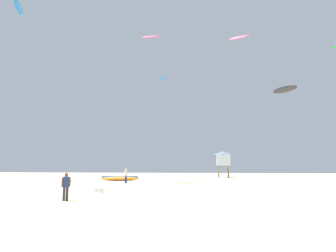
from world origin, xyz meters
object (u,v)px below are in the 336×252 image
object	(u,v)px
person_foreground	(66,184)
kite_aloft_4	(239,37)
person_midground	(126,175)
kite_aloft_5	(18,7)
kite_grounded_near	(120,178)
cooler_box	(99,190)
kite_aloft_0	(151,37)
lifeguard_tower	(223,158)
kite_aloft_2	(285,89)
kite_aloft_3	(162,78)

from	to	relation	value
person_foreground	kite_aloft_4	distance (m)	34.21
person_midground	kite_aloft_5	distance (m)	28.83
kite_grounded_near	cooler_box	world-z (taller)	kite_grounded_near
person_midground	cooler_box	size ratio (longest dim) A/B	2.85
person_foreground	cooler_box	world-z (taller)	person_foreground
person_midground	kite_grounded_near	xyz separation A→B (m)	(-2.16, 5.37, -0.64)
kite_grounded_near	kite_aloft_5	xyz separation A→B (m)	(-14.74, -1.25, 23.64)
person_foreground	kite_aloft_0	bearing A→B (deg)	137.69
kite_aloft_4	kite_aloft_5	size ratio (longest dim) A/B	0.70
person_foreground	lifeguard_tower	distance (m)	32.61
kite_grounded_near	cooler_box	distance (m)	16.00
kite_aloft_2	kite_aloft_5	xyz separation A→B (m)	(-36.43, -3.91, 11.86)
cooler_box	kite_aloft_4	bearing A→B (deg)	55.96
cooler_box	kite_aloft_3	world-z (taller)	kite_aloft_3
kite_grounded_near	kite_aloft_2	distance (m)	24.82
kite_aloft_0	kite_aloft_4	bearing A→B (deg)	-40.07
cooler_box	kite_aloft_4	size ratio (longest dim) A/B	0.18
person_midground	kite_aloft_5	size ratio (longest dim) A/B	0.36
cooler_box	kite_aloft_3	bearing A→B (deg)	87.77
person_midground	kite_aloft_3	size ratio (longest dim) A/B	0.53
kite_aloft_3	kite_aloft_4	distance (m)	15.04
cooler_box	kite_aloft_0	xyz separation A→B (m)	(-1.70, 32.31, 26.75)
kite_aloft_3	kite_aloft_4	size ratio (longest dim) A/B	0.96
lifeguard_tower	kite_aloft_3	size ratio (longest dim) A/B	1.38
kite_aloft_3	kite_aloft_5	size ratio (longest dim) A/B	0.67
person_foreground	kite_aloft_4	bearing A→B (deg)	106.81
cooler_box	kite_aloft_0	world-z (taller)	kite_aloft_0
kite_aloft_4	cooler_box	bearing A→B (deg)	-124.04
person_foreground	person_midground	world-z (taller)	person_midground
kite_aloft_4	kite_aloft_0	bearing A→B (deg)	139.93
cooler_box	kite_aloft_2	bearing A→B (deg)	44.28
kite_aloft_0	kite_aloft_2	xyz separation A→B (m)	(20.58, -13.91, -14.85)
person_foreground	lifeguard_tower	bearing A→B (deg)	115.14
person_midground	kite_aloft_5	bearing A→B (deg)	-62.00
person_foreground	kite_grounded_near	world-z (taller)	person_foreground
lifeguard_tower	kite_aloft_2	xyz separation A→B (m)	(7.80, -7.06, 9.01)
person_foreground	kite_aloft_0	size ratio (longest dim) A/B	0.40
person_foreground	person_midground	bearing A→B (deg)	137.19
person_midground	kite_aloft_2	size ratio (longest dim) A/B	0.44
kite_aloft_0	kite_aloft_5	bearing A→B (deg)	-131.67
kite_aloft_5	kite_aloft_4	bearing A→B (deg)	9.56
lifeguard_tower	kite_aloft_0	xyz separation A→B (m)	(-12.77, 6.84, 23.85)
cooler_box	kite_aloft_2	size ratio (longest dim) A/B	0.15
kite_grounded_near	kite_aloft_4	bearing A→B (deg)	13.76
kite_aloft_2	kite_aloft_3	xyz separation A→B (m)	(-17.79, 9.46, 5.07)
person_midground	lifeguard_tower	world-z (taller)	lifeguard_tower
cooler_box	kite_aloft_5	world-z (taller)	kite_aloft_5
kite_aloft_0	kite_aloft_5	size ratio (longest dim) A/B	0.86
person_foreground	kite_aloft_2	bearing A→B (deg)	96.30
kite_aloft_0	lifeguard_tower	bearing A→B (deg)	-28.18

